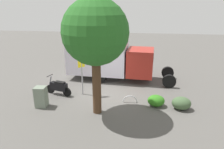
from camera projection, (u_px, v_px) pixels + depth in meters
The scene contains 9 objects.
ground_plane at pixel (107, 94), 12.73m from camera, with size 60.00×60.00×0.00m, color #524F4B.
box_truck_near at pixel (110, 58), 14.93m from camera, with size 7.86×2.58×2.92m.
motorcycle at pixel (59, 87), 12.49m from camera, with size 1.77×0.73×1.20m.
stop_sign at pixel (81, 63), 12.10m from camera, with size 0.71×0.33×3.00m.
street_tree at pixel (95, 33), 9.30m from camera, with size 3.12×3.12×5.68m.
utility_cabinet at pixel (41, 97), 11.02m from camera, with size 0.59×0.54×1.14m, color slate.
bike_rack_hoop at pixel (130, 102), 11.67m from camera, with size 0.85×0.85×0.05m, color #B7B7BC.
shrub_near_sign at pixel (181, 103), 10.82m from camera, with size 1.00×0.82×0.68m, color #405937.
shrub_mid_verge at pixel (156, 101), 11.16m from camera, with size 0.93×0.76×0.63m, color #2F751D.
Camera 1 is at (-2.06, 11.48, 5.28)m, focal length 32.67 mm.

